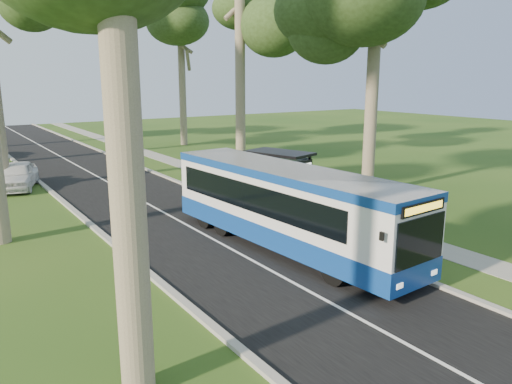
# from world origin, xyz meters

# --- Properties ---
(ground) EXTENTS (120.00, 120.00, 0.00)m
(ground) POSITION_xyz_m (0.00, 0.00, 0.00)
(ground) COLOR #264917
(ground) RESTS_ON ground
(road) EXTENTS (7.00, 100.00, 0.02)m
(road) POSITION_xyz_m (-3.50, 10.00, 0.01)
(road) COLOR black
(road) RESTS_ON ground
(kerb_east) EXTENTS (0.25, 100.00, 0.12)m
(kerb_east) POSITION_xyz_m (0.00, 10.00, 0.06)
(kerb_east) COLOR #9E9B93
(kerb_east) RESTS_ON ground
(kerb_west) EXTENTS (0.25, 100.00, 0.12)m
(kerb_west) POSITION_xyz_m (-7.00, 10.00, 0.06)
(kerb_west) COLOR #9E9B93
(kerb_west) RESTS_ON ground
(centre_line) EXTENTS (0.12, 100.00, 0.00)m
(centre_line) POSITION_xyz_m (-3.50, 10.00, 0.02)
(centre_line) COLOR white
(centre_line) RESTS_ON road
(footpath) EXTENTS (1.50, 100.00, 0.02)m
(footpath) POSITION_xyz_m (3.00, 10.00, 0.01)
(footpath) COLOR gray
(footpath) RESTS_ON ground
(bus) EXTENTS (3.11, 11.66, 3.06)m
(bus) POSITION_xyz_m (-1.68, 1.31, 1.58)
(bus) COLOR silver
(bus) RESTS_ON ground
(bus_stop_sign) EXTENTS (0.16, 0.33, 2.44)m
(bus_stop_sign) POSITION_xyz_m (0.97, 0.96, 1.53)
(bus_stop_sign) COLOR gray
(bus_stop_sign) RESTS_ON ground
(bus_shelter) EXTENTS (2.58, 3.58, 2.76)m
(bus_shelter) POSITION_xyz_m (1.86, 5.92, 1.95)
(bus_shelter) COLOR black
(bus_shelter) RESTS_ON ground
(litter_bin) EXTENTS (0.52, 0.52, 0.91)m
(litter_bin) POSITION_xyz_m (1.84, 5.77, 0.46)
(litter_bin) COLOR black
(litter_bin) RESTS_ON ground
(car_white) EXTENTS (3.19, 4.90, 1.55)m
(car_white) POSITION_xyz_m (-8.31, 18.01, 0.78)
(car_white) COLOR silver
(car_white) RESTS_ON ground
(tree_east_d) EXTENTS (5.20, 5.20, 13.63)m
(tree_east_d) POSITION_xyz_m (8.00, 30.00, 10.10)
(tree_east_d) COLOR #7A6B56
(tree_east_d) RESTS_ON ground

